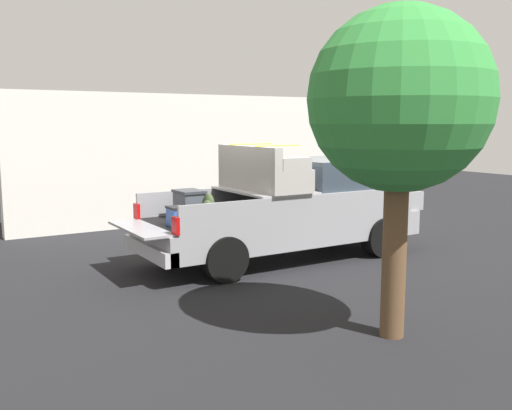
# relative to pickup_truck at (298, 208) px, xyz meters

# --- Properties ---
(ground_plane) EXTENTS (40.00, 40.00, 0.00)m
(ground_plane) POSITION_rel_pickup_truck_xyz_m (-0.36, -0.00, -0.97)
(ground_plane) COLOR black
(pickup_truck) EXTENTS (6.05, 2.06, 2.23)m
(pickup_truck) POSITION_rel_pickup_truck_xyz_m (0.00, 0.00, 0.00)
(pickup_truck) COLOR gray
(pickup_truck) RESTS_ON ground_plane
(building_facade) EXTENTS (10.81, 0.36, 3.37)m
(building_facade) POSITION_rel_pickup_truck_xyz_m (0.67, 4.89, 0.71)
(building_facade) COLOR silver
(building_facade) RESTS_ON ground_plane
(tree_background) EXTENTS (2.20, 2.20, 4.00)m
(tree_background) POSITION_rel_pickup_truck_xyz_m (-1.52, -4.14, 1.90)
(tree_background) COLOR brown
(tree_background) RESTS_ON ground_plane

